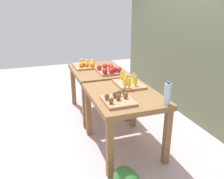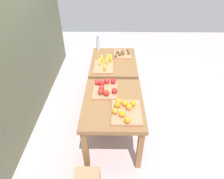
{
  "view_description": "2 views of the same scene",
  "coord_description": "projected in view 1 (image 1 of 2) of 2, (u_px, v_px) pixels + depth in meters",
  "views": [
    {
      "loc": [
        2.98,
        -1.0,
        1.78
      ],
      "look_at": [
        0.02,
        0.03,
        0.6
      ],
      "focal_mm": 37.85,
      "sensor_mm": 36.0,
      "label": 1
    },
    {
      "loc": [
        -2.51,
        -0.01,
        2.41
      ],
      "look_at": [
        -0.05,
        0.02,
        0.56
      ],
      "focal_mm": 31.15,
      "sensor_mm": 36.0,
      "label": 2
    }
  ],
  "objects": [
    {
      "name": "ground_plane",
      "position": [
        109.0,
        127.0,
        3.57
      ],
      "size": [
        8.0,
        8.0,
        0.0
      ],
      "primitive_type": "plane",
      "color": "#C5AAAE"
    },
    {
      "name": "back_wall",
      "position": [
        196.0,
        22.0,
        3.46
      ],
      "size": [
        4.4,
        0.12,
        3.0
      ],
      "primitive_type": "cube",
      "color": "#666D51",
      "rests_on": "ground_plane"
    },
    {
      "name": "display_table_left",
      "position": [
        98.0,
        76.0,
        3.84
      ],
      "size": [
        1.04,
        0.8,
        0.75
      ],
      "color": "brown",
      "rests_on": "ground_plane"
    },
    {
      "name": "display_table_right",
      "position": [
        124.0,
        102.0,
        2.85
      ],
      "size": [
        1.04,
        0.8,
        0.75
      ],
      "color": "brown",
      "rests_on": "ground_plane"
    },
    {
      "name": "orange_bin",
      "position": [
        86.0,
        65.0,
        3.93
      ],
      "size": [
        0.45,
        0.37,
        0.11
      ],
      "color": "tan",
      "rests_on": "display_table_left"
    },
    {
      "name": "apple_bin",
      "position": [
        109.0,
        70.0,
        3.62
      ],
      "size": [
        0.41,
        0.35,
        0.11
      ],
      "color": "tan",
      "rests_on": "display_table_left"
    },
    {
      "name": "banana_crate",
      "position": [
        129.0,
        83.0,
        3.05
      ],
      "size": [
        0.44,
        0.32,
        0.17
      ],
      "color": "tan",
      "rests_on": "display_table_right"
    },
    {
      "name": "kiwi_bin",
      "position": [
        118.0,
        99.0,
        2.57
      ],
      "size": [
        0.36,
        0.32,
        0.1
      ],
      "color": "tan",
      "rests_on": "display_table_right"
    },
    {
      "name": "water_bottle",
      "position": [
        167.0,
        94.0,
        2.47
      ],
      "size": [
        0.07,
        0.07,
        0.26
      ],
      "color": "silver",
      "rests_on": "display_table_right"
    },
    {
      "name": "cardboard_produce_box",
      "position": [
        101.0,
        87.0,
        4.85
      ],
      "size": [
        0.4,
        0.3,
        0.26
      ],
      "primitive_type": "cube",
      "color": "tan",
      "rests_on": "ground_plane"
    }
  ]
}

